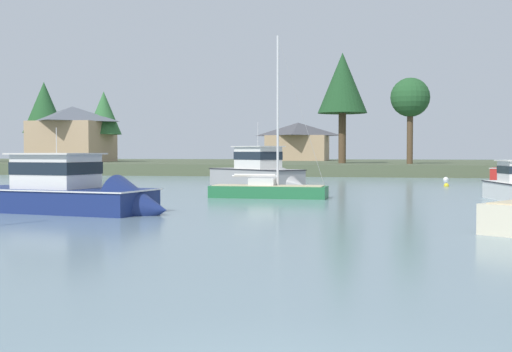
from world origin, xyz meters
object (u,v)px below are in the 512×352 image
cruiser_navy (77,199)px  mooring_buoy_white (446,179)px  mooring_buoy_yellow (446,185)px  cruiser_grey (262,177)px  sailboat_green (268,194)px

cruiser_navy → mooring_buoy_white: 37.42m
mooring_buoy_yellow → cruiser_grey: bearing=-167.8°
cruiser_navy → sailboat_green: 11.42m
mooring_buoy_white → cruiser_navy: bearing=-117.2°
cruiser_grey → mooring_buoy_white: 18.42m
cruiser_grey → sailboat_green: 11.15m
sailboat_green → mooring_buoy_white: (11.07, 23.59, -0.11)m
mooring_buoy_yellow → sailboat_green: bearing=-126.9°
cruiser_grey → mooring_buoy_white: size_ratio=16.54×
mooring_buoy_yellow → cruiser_navy: bearing=-124.9°
sailboat_green → mooring_buoy_white: 26.06m
cruiser_grey → cruiser_navy: (-3.76, -20.60, -0.15)m
cruiser_grey → sailboat_green: size_ratio=0.93×
sailboat_green → mooring_buoy_yellow: sailboat_green is taller
cruiser_grey → cruiser_navy: bearing=-100.3°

